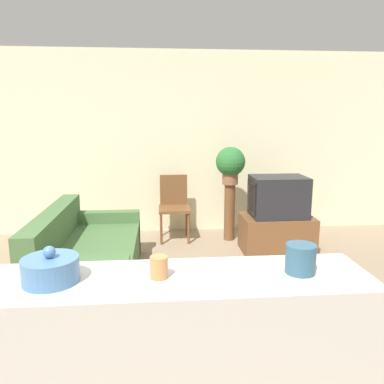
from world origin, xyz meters
The scene contains 12 objects.
ground_plane centered at (0.00, 0.00, 0.00)m, with size 14.00×14.00×0.00m, color gray.
wall_back centered at (0.00, 3.43, 1.35)m, with size 9.00×0.06×2.70m.
couch centered at (-0.62, 1.61, 0.28)m, with size 0.95×1.76×0.78m.
tv_stand centered at (1.69, 2.35, 0.24)m, with size 0.91×0.56×0.48m.
television centered at (1.68, 2.35, 0.74)m, with size 0.70×0.50×0.52m.
wooden_chair centered at (0.37, 3.00, 0.52)m, with size 0.44×0.44×0.92m.
plant_stand centered at (1.16, 2.88, 0.41)m, with size 0.15×0.15×0.81m.
potted_plant centered at (1.16, 2.88, 1.11)m, with size 0.41×0.41×0.52m.
foreground_counter centered at (0.00, -0.69, 0.52)m, with size 2.22×0.44×1.05m.
decorative_bowl centered at (-0.30, -0.69, 1.10)m, with size 0.24×0.24×0.16m.
candle_jar centered at (0.16, -0.69, 1.10)m, with size 0.08×0.08×0.10m.
coffee_tin centered at (0.80, -0.69, 1.11)m, with size 0.14×0.14×0.13m.
Camera 1 is at (0.17, -2.24, 1.74)m, focal length 35.00 mm.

